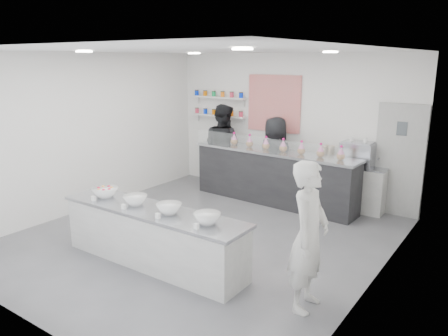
{
  "coord_description": "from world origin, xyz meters",
  "views": [
    {
      "loc": [
        4.16,
        -5.29,
        2.87
      ],
      "look_at": [
        0.16,
        0.4,
        1.13
      ],
      "focal_mm": 35.0,
      "sensor_mm": 36.0,
      "label": 1
    }
  ],
  "objects_px": {
    "prep_counter": "(153,236)",
    "espresso_machine": "(357,154)",
    "woman_prep": "(309,237)",
    "espresso_ledge": "(353,188)",
    "back_bar": "(273,177)",
    "staff_right": "(275,158)",
    "staff_left": "(223,147)"
  },
  "relations": [
    {
      "from": "woman_prep",
      "to": "staff_right",
      "type": "height_order",
      "value": "woman_prep"
    },
    {
      "from": "back_bar",
      "to": "espresso_machine",
      "type": "xyz_separation_m",
      "value": [
        1.52,
        0.49,
        0.57
      ]
    },
    {
      "from": "woman_prep",
      "to": "staff_left",
      "type": "xyz_separation_m",
      "value": [
        -3.66,
        3.45,
        0.07
      ]
    },
    {
      "from": "back_bar",
      "to": "woman_prep",
      "type": "xyz_separation_m",
      "value": [
        2.21,
        -3.2,
        0.35
      ]
    },
    {
      "from": "woman_prep",
      "to": "staff_right",
      "type": "bearing_deg",
      "value": 29.22
    },
    {
      "from": "back_bar",
      "to": "staff_left",
      "type": "xyz_separation_m",
      "value": [
        -1.44,
        0.25,
        0.41
      ]
    },
    {
      "from": "prep_counter",
      "to": "woman_prep",
      "type": "xyz_separation_m",
      "value": [
        2.28,
        0.21,
        0.48
      ]
    },
    {
      "from": "espresso_machine",
      "to": "woman_prep",
      "type": "height_order",
      "value": "woman_prep"
    },
    {
      "from": "prep_counter",
      "to": "espresso_machine",
      "type": "height_order",
      "value": "espresso_machine"
    },
    {
      "from": "prep_counter",
      "to": "espresso_ledge",
      "type": "height_order",
      "value": "espresso_ledge"
    },
    {
      "from": "back_bar",
      "to": "woman_prep",
      "type": "distance_m",
      "value": 3.91
    },
    {
      "from": "espresso_ledge",
      "to": "back_bar",
      "type": "bearing_deg",
      "value": -161.63
    },
    {
      "from": "prep_counter",
      "to": "espresso_ledge",
      "type": "distance_m",
      "value": 4.21
    },
    {
      "from": "back_bar",
      "to": "espresso_machine",
      "type": "relative_size",
      "value": 5.88
    },
    {
      "from": "prep_counter",
      "to": "espresso_ledge",
      "type": "xyz_separation_m",
      "value": [
        1.55,
        3.91,
        0.03
      ]
    },
    {
      "from": "prep_counter",
      "to": "staff_right",
      "type": "distance_m",
      "value": 3.7
    },
    {
      "from": "woman_prep",
      "to": "espresso_ledge",
      "type": "bearing_deg",
      "value": 6.33
    },
    {
      "from": "prep_counter",
      "to": "woman_prep",
      "type": "bearing_deg",
      "value": 5.11
    },
    {
      "from": "staff_left",
      "to": "staff_right",
      "type": "bearing_deg",
      "value": -176.76
    },
    {
      "from": "prep_counter",
      "to": "back_bar",
      "type": "relative_size",
      "value": 0.86
    },
    {
      "from": "prep_counter",
      "to": "staff_right",
      "type": "height_order",
      "value": "staff_right"
    },
    {
      "from": "woman_prep",
      "to": "prep_counter",
      "type": "bearing_deg",
      "value": 90.56
    },
    {
      "from": "espresso_ledge",
      "to": "staff_left",
      "type": "bearing_deg",
      "value": -175.25
    },
    {
      "from": "espresso_ledge",
      "to": "espresso_machine",
      "type": "bearing_deg",
      "value": 0.0
    },
    {
      "from": "espresso_ledge",
      "to": "woman_prep",
      "type": "height_order",
      "value": "woman_prep"
    },
    {
      "from": "woman_prep",
      "to": "staff_right",
      "type": "xyz_separation_m",
      "value": [
        -2.33,
        3.45,
        -0.02
      ]
    },
    {
      "from": "back_bar",
      "to": "espresso_ledge",
      "type": "xyz_separation_m",
      "value": [
        1.49,
        0.49,
        -0.1
      ]
    },
    {
      "from": "back_bar",
      "to": "staff_left",
      "type": "relative_size",
      "value": 1.84
    },
    {
      "from": "back_bar",
      "to": "espresso_ledge",
      "type": "relative_size",
      "value": 2.95
    },
    {
      "from": "prep_counter",
      "to": "espresso_machine",
      "type": "bearing_deg",
      "value": 67.68
    },
    {
      "from": "espresso_ledge",
      "to": "espresso_machine",
      "type": "relative_size",
      "value": 1.99
    },
    {
      "from": "prep_counter",
      "to": "espresso_ledge",
      "type": "relative_size",
      "value": 2.53
    }
  ]
}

